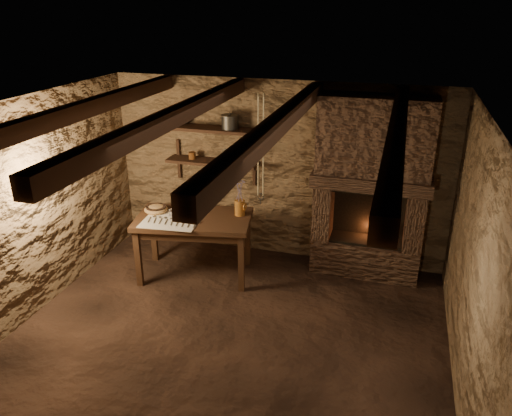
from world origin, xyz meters
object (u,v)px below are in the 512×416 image
(stoneware_jug, at_px, (240,200))
(iron_stockpot, at_px, (230,123))
(wooden_bowl, at_px, (156,209))
(red_pot, at_px, (382,227))
(work_table, at_px, (195,244))

(stoneware_jug, bearing_deg, iron_stockpot, 115.15)
(stoneware_jug, relative_size, iron_stockpot, 2.11)
(stoneware_jug, bearing_deg, wooden_bowl, -172.94)
(stoneware_jug, height_order, red_pot, stoneware_jug)
(wooden_bowl, bearing_deg, red_pot, 12.31)
(iron_stockpot, height_order, red_pot, iron_stockpot)
(red_pot, bearing_deg, wooden_bowl, -167.69)
(stoneware_jug, bearing_deg, work_table, -160.91)
(work_table, bearing_deg, iron_stockpot, 61.12)
(wooden_bowl, height_order, iron_stockpot, iron_stockpot)
(wooden_bowl, bearing_deg, iron_stockpot, 43.60)
(work_table, bearing_deg, wooden_bowl, 167.11)
(work_table, relative_size, iron_stockpot, 7.14)
(work_table, bearing_deg, stoneware_jug, 12.69)
(iron_stockpot, relative_size, red_pot, 0.40)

